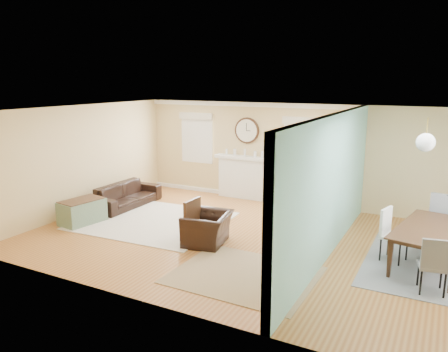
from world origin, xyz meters
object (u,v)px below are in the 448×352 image
at_px(eames_chair, 208,229).
at_px(dining_table, 436,248).
at_px(green_chair, 306,204).
at_px(sofa, 126,195).
at_px(credenza, 325,215).

xyz_separation_m(eames_chair, dining_table, (4.03, 0.84, 0.04)).
bearing_deg(green_chair, sofa, 28.46).
distance_m(sofa, green_chair, 4.52).
bearing_deg(eames_chair, sofa, -122.94).
height_order(eames_chair, credenza, credenza).
relative_size(eames_chair, credenza, 0.62).
bearing_deg(credenza, green_chair, 128.45).
bearing_deg(green_chair, credenza, 141.54).
distance_m(green_chair, credenza, 1.11).
relative_size(green_chair, dining_table, 0.37).
bearing_deg(sofa, green_chair, -74.57).
relative_size(eames_chair, green_chair, 1.29).
relative_size(credenza, dining_table, 0.78).
bearing_deg(eames_chair, credenza, 120.15).
height_order(eames_chair, dining_table, dining_table).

